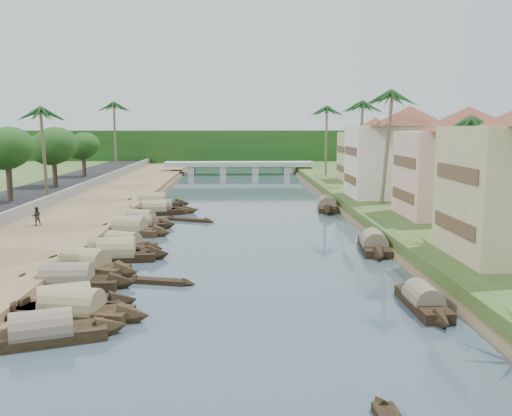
{
  "coord_description": "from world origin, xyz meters",
  "views": [
    {
      "loc": [
        -0.22,
        -35.88,
        9.26
      ],
      "look_at": [
        1.36,
        13.94,
        2.0
      ],
      "focal_mm": 40.0,
      "sensor_mm": 36.0,
      "label": 1
    }
  ],
  "objects": [
    {
      "name": "ground",
      "position": [
        0.0,
        0.0,
        0.0
      ],
      "size": [
        220.0,
        220.0,
        0.0
      ],
      "primitive_type": "plane",
      "color": "#364651",
      "rests_on": "ground"
    },
    {
      "name": "left_bank",
      "position": [
        -16.0,
        20.0,
        0.4
      ],
      "size": [
        10.0,
        180.0,
        0.8
      ],
      "primitive_type": "cube",
      "color": "brown",
      "rests_on": "ground"
    },
    {
      "name": "right_bank",
      "position": [
        19.0,
        20.0,
        0.6
      ],
      "size": [
        16.0,
        180.0,
        1.2
      ],
      "primitive_type": "cube",
      "color": "#2A441B",
      "rests_on": "ground"
    },
    {
      "name": "retaining_wall",
      "position": [
        -20.2,
        20.0,
        1.35
      ],
      "size": [
        0.4,
        180.0,
        1.1
      ],
      "primitive_type": "cube",
      "color": "slate",
      "rests_on": "left_bank"
    },
    {
      "name": "treeline",
      "position": [
        0.0,
        100.0,
        4.0
      ],
      "size": [
        120.0,
        14.0,
        8.0
      ],
      "color": "#183A0F",
      "rests_on": "ground"
    },
    {
      "name": "bridge",
      "position": [
        0.0,
        72.0,
        1.72
      ],
      "size": [
        28.0,
        4.0,
        2.4
      ],
      "color": "#A3A398",
      "rests_on": "ground"
    },
    {
      "name": "building_mid",
      "position": [
        19.99,
        14.0,
        6.13
      ],
      "size": [
        14.11,
        14.11,
        9.7
      ],
      "color": "#DEA79D",
      "rests_on": "right_bank"
    },
    {
      "name": "building_far",
      "position": [
        18.99,
        28.0,
        6.38
      ],
      "size": [
        15.59,
        15.59,
        10.2
      ],
      "color": "silver",
      "rests_on": "right_bank"
    },
    {
      "name": "building_distant",
      "position": [
        19.99,
        48.0,
        5.88
      ],
      "size": [
        12.62,
        12.62,
        9.2
      ],
      "color": "tan",
      "rests_on": "right_bank"
    },
    {
      "name": "sampan_0",
      "position": [
        -8.68,
        -12.23,
        0.41
      ],
      "size": [
        7.57,
        3.93,
        2.01
      ],
      "rotation": [
        0.0,
        0.0,
        0.34
      ],
      "color": "black",
      "rests_on": "ground"
    },
    {
      "name": "sampan_1",
      "position": [
        -8.8,
        -8.53,
        0.42
      ],
      "size": [
        7.5,
        4.21,
        2.2
      ],
      "rotation": [
        0.0,
        0.0,
        0.37
      ],
      "color": "black",
      "rests_on": "ground"
    },
    {
      "name": "sampan_2",
      "position": [
        -8.27,
        -9.04,
        0.41
      ],
      "size": [
        8.28,
        3.33,
        2.15
      ],
      "rotation": [
        0.0,
        0.0,
        -0.21
      ],
      "color": "black",
      "rests_on": "ground"
    },
    {
      "name": "sampan_3",
      "position": [
        -10.02,
        -3.97,
        0.42
      ],
      "size": [
        8.14,
        1.98,
        2.19
      ],
      "rotation": [
        0.0,
        0.0,
        0.01
      ],
      "color": "black",
      "rests_on": "ground"
    },
    {
      "name": "sampan_4",
      "position": [
        -9.96,
        -0.34,
        0.42
      ],
      "size": [
        8.05,
        4.55,
        2.26
      ],
      "rotation": [
        0.0,
        0.0,
        -0.38
      ],
      "color": "black",
      "rests_on": "ground"
    },
    {
      "name": "sampan_5",
      "position": [
        -8.62,
        2.85,
        0.42
      ],
      "size": [
        7.61,
        2.69,
        2.36
      ],
      "rotation": [
        0.0,
        0.0,
        0.12
      ],
      "color": "black",
      "rests_on": "ground"
    },
    {
      "name": "sampan_6",
      "position": [
        -9.61,
        3.69,
        0.41
      ],
      "size": [
        6.89,
        2.73,
        2.04
      ],
      "rotation": [
        0.0,
        0.0,
        0.18
      ],
      "color": "black",
      "rests_on": "ground"
    },
    {
      "name": "sampan_7",
      "position": [
        -8.89,
        6.29,
        0.41
      ],
      "size": [
        7.09,
        4.14,
        1.93
      ],
      "rotation": [
        0.0,
        0.0,
        -0.41
      ],
      "color": "black",
      "rests_on": "ground"
    },
    {
      "name": "sampan_8",
      "position": [
        -9.45,
        12.07,
        0.42
      ],
      "size": [
        7.63,
        3.35,
        2.29
      ],
      "rotation": [
        0.0,
        0.0,
        -0.22
      ],
      "color": "black",
      "rests_on": "ground"
    },
    {
      "name": "sampan_9",
      "position": [
        -9.25,
        14.27,
        0.41
      ],
      "size": [
        7.3,
        3.78,
        1.89
      ],
      "rotation": [
        0.0,
        0.0,
        0.35
      ],
      "color": "black",
      "rests_on": "ground"
    },
    {
      "name": "sampan_10",
      "position": [
        -9.39,
        17.23,
        0.41
      ],
      "size": [
        7.07,
        4.06,
        1.98
      ],
      "rotation": [
        0.0,
        0.0,
        -0.39
      ],
      "color": "black",
      "rests_on": "ground"
    },
    {
      "name": "sampan_11",
      "position": [
        -8.98,
        23.06,
        0.41
      ],
      "size": [
        7.39,
        3.1,
        2.09
      ],
      "rotation": [
        0.0,
        0.0,
        0.22
      ],
      "color": "black",
      "rests_on": "ground"
    },
    {
      "name": "sampan_12",
      "position": [
        -8.77,
        23.92,
        0.41
      ],
      "size": [
        9.08,
        2.12,
        2.15
      ],
      "rotation": [
        0.0,
        0.0,
        0.05
      ],
      "color": "black",
      "rests_on": "ground"
    },
    {
      "name": "sampan_13",
      "position": [
        -10.01,
        29.42,
        0.42
      ],
      "size": [
        8.77,
        2.34,
        2.36
      ],
      "rotation": [
        0.0,
        0.0,
        -0.05
      ],
      "color": "black",
      "rests_on": "ground"
    },
    {
      "name": "sampan_14",
      "position": [
        9.15,
        -8.22,
        0.4
      ],
      "size": [
        1.57,
        7.14,
        1.79
      ],
      "rotation": [
        0.0,
        0.0,
        1.59
      ],
      "color": "black",
      "rests_on": "ground"
    },
    {
      "name": "sampan_15",
      "position": [
        9.88,
        5.41,
        0.41
      ],
      "size": [
        2.49,
        8.14,
        2.16
      ],
      "rotation": [
        0.0,
        0.0,
        1.46
      ],
      "color": "black",
      "rests_on": "ground"
    },
    {
      "name": "sampan_16",
      "position": [
        9.63,
        26.23,
        0.42
      ],
      "size": [
        2.77,
        9.36,
        2.24
      ],
      "rotation": [
        0.0,
        0.0,
        1.45
      ],
      "color": "black",
      "rests_on": "ground"
    },
    {
      "name": "canoe_1",
      "position": [
        -4.89,
        -3.09,
        0.1
      ],
      "size": [
        4.56,
        1.81,
        0.73
      ],
      "rotation": [
        0.0,
        0.0,
        -0.25
      ],
      "color": "black",
      "rests_on": "ground"
    },
    {
      "name": "canoe_2",
      "position": [
        -5.05,
        19.09,
        0.1
      ],
      "size": [
        5.48,
        2.98,
        0.82
      ],
      "rotation": [
        0.0,
        0.0,
        -0.41
      ],
      "color": "black",
      "rests_on": "ground"
    },
    {
      "name": "palm_1",
      "position": [
        16.0,
        4.1,
        9.45
      ],
      "size": [
        3.2,
        3.2,
        9.99
      ],
      "color": "brown",
      "rests_on": "ground"
    },
    {
      "name": "palm_2",
      "position": [
        15.0,
        22.83,
        12.28
      ],
      "size": [
        3.2,
        3.2,
        12.92
      ],
      "color": "brown",
      "rests_on": "ground"
    },
    {
      "name": "palm_3",
      "position": [
        16.0,
        39.63,
        11.91
      ],
      "size": [
        3.2,
        3.2,
        12.54
      ],
      "color": "brown",
      "rests_on": "ground"
    },
    {
      "name": "palm_6",
      "position": [
        -22.0,
        29.19,
        10.81
      ],
      "size": [
        3.2,
        3.2,
        11.19
      ],
      "color": "brown",
      "rests_on": "ground"
    },
    {
      "name": "palm_7",
      "position": [
        14.0,
        55.96,
        11.78
      ],
      "size": [
        3.2,
        3.2,
        12.4
      ],
      "color": "brown",
      "rests_on": "ground"
    },
    {
      "name": "palm_8",
      "position": [
        -20.5,
        59.57,
        12.49
      ],
      "size": [
        3.2,
        3.2,
        12.94
      ],
      "color": "brown",
      "rests_on": "ground"
    },
    {
      "name": "tree_3",
      "position": [
        -24.0,
        23.91,
        6.78
      ],
      "size": [
        4.88,
        4.88,
        7.48
      ],
      "color": "#423126",
      "rests_on": "ground"
    },
    {
      "name": "tree_4",
      "position": [
        -24.0,
        38.72,
        6.49
      ],
      "size": [
        5.43,
        5.43,
        7.39
      ],
      "color": "#423126",
      "rests_on": "ground"
    },
    {
      "name": "tree_5",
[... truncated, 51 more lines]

